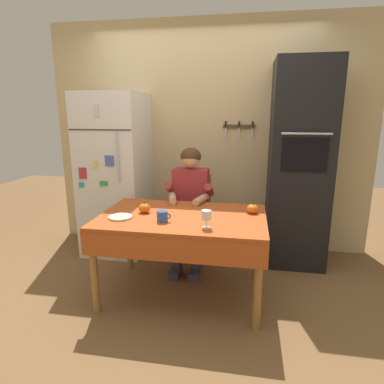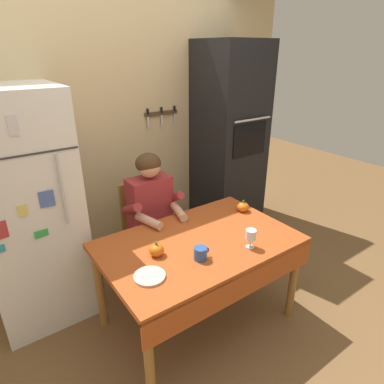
{
  "view_description": "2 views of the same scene",
  "coord_description": "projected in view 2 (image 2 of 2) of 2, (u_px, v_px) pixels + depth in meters",
  "views": [
    {
      "loc": [
        0.54,
        -2.49,
        1.59
      ],
      "look_at": [
        0.06,
        0.23,
        0.91
      ],
      "focal_mm": 30.57,
      "sensor_mm": 36.0,
      "label": 1
    },
    {
      "loc": [
        -1.22,
        -1.54,
        2.02
      ],
      "look_at": [
        0.07,
        0.28,
        1.04
      ],
      "focal_mm": 30.8,
      "sensor_mm": 36.0,
      "label": 2
    }
  ],
  "objects": [
    {
      "name": "back_wall_assembly",
      "position": [
        125.0,
        131.0,
        3.12
      ],
      "size": [
        3.7,
        0.13,
        2.6
      ],
      "color": "#D1B784",
      "rests_on": "ground"
    },
    {
      "name": "wall_oven",
      "position": [
        228.0,
        148.0,
        3.48
      ],
      "size": [
        0.6,
        0.64,
        2.1
      ],
      "color": "black",
      "rests_on": "ground"
    },
    {
      "name": "wine_glass",
      "position": [
        251.0,
        235.0,
        2.26
      ],
      "size": [
        0.07,
        0.07,
        0.14
      ],
      "color": "white",
      "rests_on": "dining_table"
    },
    {
      "name": "refrigerator",
      "position": [
        28.0,
        211.0,
        2.45
      ],
      "size": [
        0.68,
        0.71,
        1.8
      ],
      "color": "white",
      "rests_on": "ground"
    },
    {
      "name": "ground_plane",
      "position": [
        205.0,
        326.0,
        2.6
      ],
      "size": [
        10.0,
        10.0,
        0.0
      ],
      "primitive_type": "plane",
      "color": "brown",
      "rests_on": "ground"
    },
    {
      "name": "pumpkin_medium",
      "position": [
        157.0,
        250.0,
        2.19
      ],
      "size": [
        0.1,
        0.1,
        0.11
      ],
      "color": "orange",
      "rests_on": "dining_table"
    },
    {
      "name": "chair_behind_person",
      "position": [
        145.0,
        227.0,
        3.02
      ],
      "size": [
        0.4,
        0.4,
        0.93
      ],
      "color": "#9E6B33",
      "rests_on": "ground"
    },
    {
      "name": "pumpkin_large",
      "position": [
        243.0,
        207.0,
        2.79
      ],
      "size": [
        0.1,
        0.1,
        0.1
      ],
      "color": "orange",
      "rests_on": "dining_table"
    },
    {
      "name": "seated_person",
      "position": [
        154.0,
        212.0,
        2.79
      ],
      "size": [
        0.47,
        0.55,
        1.25
      ],
      "color": "#38384C",
      "rests_on": "ground"
    },
    {
      "name": "dining_table",
      "position": [
        201.0,
        252.0,
        2.4
      ],
      "size": [
        1.4,
        0.9,
        0.74
      ],
      "color": "#9E6B33",
      "rests_on": "ground"
    },
    {
      "name": "coffee_mug",
      "position": [
        201.0,
        253.0,
        2.16
      ],
      "size": [
        0.11,
        0.09,
        0.09
      ],
      "color": "#2D569E",
      "rests_on": "dining_table"
    },
    {
      "name": "serving_tray",
      "position": [
        150.0,
        276.0,
        2.0
      ],
      "size": [
        0.2,
        0.2,
        0.02
      ],
      "primitive_type": "cylinder",
      "color": "beige",
      "rests_on": "dining_table"
    }
  ]
}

